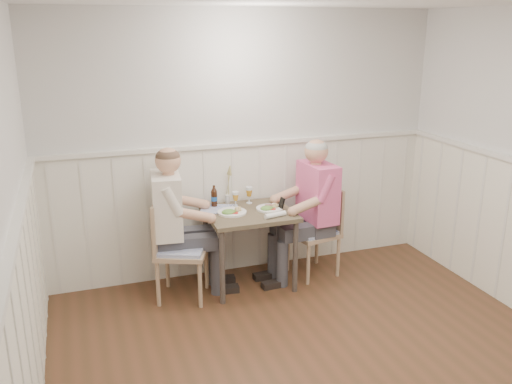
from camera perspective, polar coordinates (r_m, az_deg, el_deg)
room_shell at (r=3.32m, az=10.93°, el=0.89°), size 4.04×4.54×2.60m
wainscot at (r=4.18m, az=5.60°, el=-7.58°), size 4.00×4.49×1.34m
dining_table at (r=5.16m, az=-0.73°, el=-3.20°), size 0.81×0.70×0.75m
chair_right at (r=5.49m, az=6.55°, el=-3.72°), size 0.50×0.50×0.90m
chair_left at (r=5.01m, az=-8.48°, el=-5.63°), size 0.58×0.58×0.94m
man_in_pink at (r=5.39m, az=6.01°, el=-2.88°), size 0.68×0.47×1.43m
diner_cream at (r=5.05m, az=-8.74°, el=-4.34°), size 0.70×0.48×1.43m
plate_man at (r=5.16m, az=1.37°, el=-1.64°), size 0.26×0.26×0.06m
plate_diner at (r=5.06m, az=-2.66°, el=-2.05°), size 0.27×0.27×0.07m
beer_glass_a at (r=5.32m, az=-0.73°, el=-0.04°), size 0.07×0.07×0.17m
beer_glass_b at (r=5.21m, az=-2.17°, el=-0.51°), size 0.06×0.06×0.16m
beer_bottle at (r=5.24m, az=-4.43°, el=-0.56°), size 0.06×0.06×0.22m
rolled_napkin at (r=4.96m, az=2.04°, el=-2.42°), size 0.22×0.09×0.05m
grass_vase at (r=5.31m, az=-3.05°, el=0.67°), size 0.05×0.05×0.40m
gingham_mat at (r=5.19m, az=-3.94°, el=-1.79°), size 0.42×0.37×0.01m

